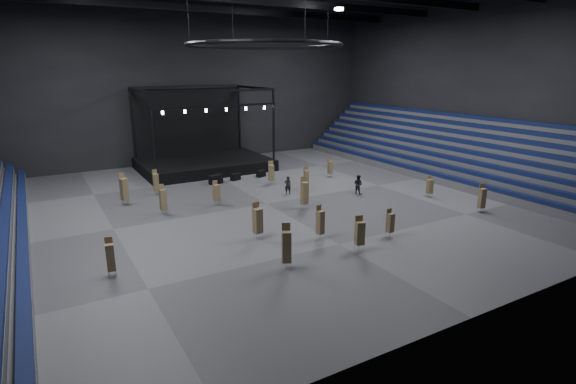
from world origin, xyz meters
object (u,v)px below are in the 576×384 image
chair_stack_4 (330,167)px  chair_stack_10 (286,246)px  stage (202,156)px  crew_member (358,184)px  chair_stack_11 (258,220)px  chair_stack_12 (430,186)px  chair_stack_2 (163,199)px  chair_stack_9 (110,257)px  chair_stack_0 (124,189)px  chair_stack_7 (306,179)px  man_center (288,185)px  chair_stack_8 (304,192)px  chair_stack_13 (156,182)px  flight_case_right (261,174)px  flight_case_mid (235,177)px  chair_stack_15 (390,222)px  chair_stack_6 (320,222)px  chair_stack_1 (482,198)px  chair_stack_3 (271,172)px  chair_stack_5 (217,192)px  chair_stack_14 (360,232)px  flight_case_left (216,179)px

chair_stack_4 → chair_stack_10: chair_stack_10 is taller
stage → crew_member: 19.74m
chair_stack_11 → chair_stack_12: bearing=-1.3°
chair_stack_2 → chair_stack_12: size_ratio=1.25×
chair_stack_2 → chair_stack_9: size_ratio=1.05×
chair_stack_0 → chair_stack_7: chair_stack_0 is taller
man_center → crew_member: (5.64, -3.21, 0.06)m
chair_stack_2 → chair_stack_10: 14.09m
chair_stack_8 → chair_stack_13: size_ratio=1.16×
flight_case_right → chair_stack_4: size_ratio=0.50×
chair_stack_4 → flight_case_mid: bearing=159.5°
chair_stack_9 → chair_stack_7: bearing=34.0°
stage → chair_stack_9: bearing=-119.8°
chair_stack_0 → crew_member: (19.32, -7.28, -0.51)m
chair_stack_8 → chair_stack_13: 14.12m
flight_case_mid → chair_stack_15: size_ratio=0.52×
chair_stack_6 → chair_stack_7: size_ratio=1.00×
flight_case_right → chair_stack_10: size_ratio=0.37×
chair_stack_6 → chair_stack_9: chair_stack_6 is taller
chair_stack_1 → chair_stack_10: 18.93m
flight_case_mid → chair_stack_13: (-8.48, -1.39, 0.85)m
flight_case_mid → chair_stack_1: (12.95, -19.72, 0.86)m
chair_stack_4 → chair_stack_15: 17.70m
chair_stack_2 → chair_stack_13: bearing=73.0°
chair_stack_3 → chair_stack_5: size_ratio=1.12×
flight_case_mid → chair_stack_12: 19.27m
chair_stack_1 → chair_stack_4: 16.41m
stage → flight_case_right: size_ratio=13.69×
chair_stack_14 → man_center: (2.66, 13.76, -0.39)m
man_center → chair_stack_11: bearing=67.9°
chair_stack_8 → man_center: size_ratio=1.61×
chair_stack_2 → chair_stack_6: 13.26m
chair_stack_6 → chair_stack_12: 14.59m
chair_stack_3 → chair_stack_14: size_ratio=1.03×
chair_stack_1 → flight_case_left: bearing=142.9°
chair_stack_0 → chair_stack_11: (6.30, -12.79, -0.06)m
chair_stack_8 → chair_stack_14: chair_stack_8 is taller
chair_stack_4 → chair_stack_15: chair_stack_4 is taller
chair_stack_0 → chair_stack_2: size_ratio=1.13×
chair_stack_4 → chair_stack_6: (-10.93, -14.35, 0.16)m
chair_stack_14 → chair_stack_7: bearing=87.4°
chair_stack_0 → chair_stack_15: chair_stack_0 is taller
stage → chair_stack_14: 28.23m
stage → chair_stack_7: size_ratio=5.84×
chair_stack_2 → chair_stack_3: size_ratio=1.02×
flight_case_left → chair_stack_11: (-2.98, -15.58, 0.91)m
chair_stack_5 → chair_stack_9: chair_stack_9 is taller
chair_stack_7 → chair_stack_10: chair_stack_10 is taller
flight_case_left → chair_stack_5: chair_stack_5 is taller
chair_stack_7 → chair_stack_8: size_ratio=0.88×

